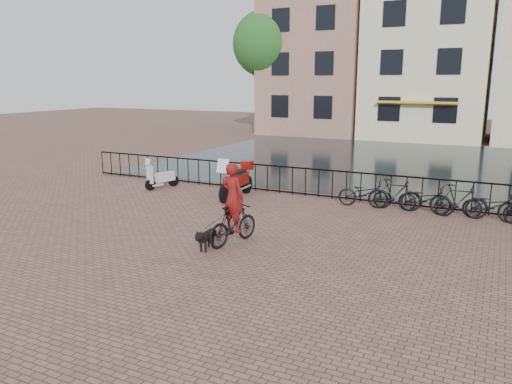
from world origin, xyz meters
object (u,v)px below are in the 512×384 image
at_px(cyclist, 233,208).
at_px(dog, 207,239).
at_px(motorcycle, 236,176).
at_px(scooter, 162,172).

xyz_separation_m(cyclist, dog, (-0.36, -0.69, -0.64)).
relative_size(dog, motorcycle, 0.39).
distance_m(cyclist, motorcycle, 5.06).
xyz_separation_m(dog, motorcycle, (-1.99, 5.17, 0.49)).
bearing_deg(cyclist, scooter, -25.28).
bearing_deg(dog, motorcycle, 108.55).
bearing_deg(cyclist, dog, 76.60).
xyz_separation_m(motorcycle, scooter, (-3.32, 0.15, -0.15)).
distance_m(cyclist, scooter, 7.32).
bearing_deg(motorcycle, dog, -70.09).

